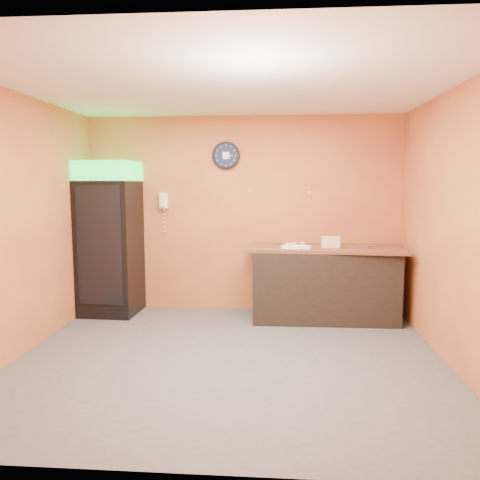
# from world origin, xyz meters

# --- Properties ---
(floor) EXTENTS (4.50, 4.50, 0.00)m
(floor) POSITION_xyz_m (0.00, 0.00, 0.00)
(floor) COLOR #47474C
(floor) RESTS_ON ground
(back_wall) EXTENTS (4.50, 0.02, 2.80)m
(back_wall) POSITION_xyz_m (0.00, 2.00, 1.40)
(back_wall) COLOR #CA7A39
(back_wall) RESTS_ON floor
(left_wall) EXTENTS (0.02, 4.00, 2.80)m
(left_wall) POSITION_xyz_m (-2.25, 0.00, 1.40)
(left_wall) COLOR #CA7A39
(left_wall) RESTS_ON floor
(right_wall) EXTENTS (0.02, 4.00, 2.80)m
(right_wall) POSITION_xyz_m (2.25, 0.00, 1.40)
(right_wall) COLOR #CA7A39
(right_wall) RESTS_ON floor
(ceiling) EXTENTS (4.50, 4.00, 0.02)m
(ceiling) POSITION_xyz_m (0.00, 0.00, 2.80)
(ceiling) COLOR white
(ceiling) RESTS_ON back_wall
(beverage_cooler) EXTENTS (0.78, 0.79, 2.15)m
(beverage_cooler) POSITION_xyz_m (-1.85, 1.60, 1.05)
(beverage_cooler) COLOR black
(beverage_cooler) RESTS_ON floor
(prep_counter) EXTENTS (1.91, 0.86, 0.95)m
(prep_counter) POSITION_xyz_m (1.14, 1.58, 0.48)
(prep_counter) COLOR black
(prep_counter) RESTS_ON floor
(wall_clock) EXTENTS (0.39, 0.06, 0.39)m
(wall_clock) POSITION_xyz_m (-0.24, 1.97, 2.24)
(wall_clock) COLOR black
(wall_clock) RESTS_ON back_wall
(wall_phone) EXTENTS (0.12, 0.11, 0.23)m
(wall_phone) POSITION_xyz_m (-1.15, 1.95, 1.60)
(wall_phone) COLOR white
(wall_phone) RESTS_ON back_wall
(butcher_paper) EXTENTS (2.15, 1.00, 0.04)m
(butcher_paper) POSITION_xyz_m (1.14, 1.58, 0.97)
(butcher_paper) COLOR brown
(butcher_paper) RESTS_ON prep_counter
(sub_roll_stack) EXTENTS (0.24, 0.09, 0.15)m
(sub_roll_stack) POSITION_xyz_m (1.21, 1.48, 1.07)
(sub_roll_stack) COLOR beige
(sub_roll_stack) RESTS_ON butcher_paper
(wrapped_sandwich_left) EXTENTS (0.26, 0.14, 0.04)m
(wrapped_sandwich_left) POSITION_xyz_m (0.68, 1.35, 1.01)
(wrapped_sandwich_left) COLOR white
(wrapped_sandwich_left) RESTS_ON butcher_paper
(wrapped_sandwich_mid) EXTENTS (0.30, 0.19, 0.04)m
(wrapped_sandwich_mid) POSITION_xyz_m (0.81, 1.39, 1.01)
(wrapped_sandwich_mid) COLOR white
(wrapped_sandwich_mid) RESTS_ON butcher_paper
(wrapped_sandwich_right) EXTENTS (0.29, 0.26, 0.04)m
(wrapped_sandwich_right) POSITION_xyz_m (0.74, 1.65, 1.01)
(wrapped_sandwich_right) COLOR white
(wrapped_sandwich_right) RESTS_ON butcher_paper
(kitchen_tool) EXTENTS (0.07, 0.07, 0.07)m
(kitchen_tool) POSITION_xyz_m (0.78, 1.62, 1.03)
(kitchen_tool) COLOR silver
(kitchen_tool) RESTS_ON butcher_paper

